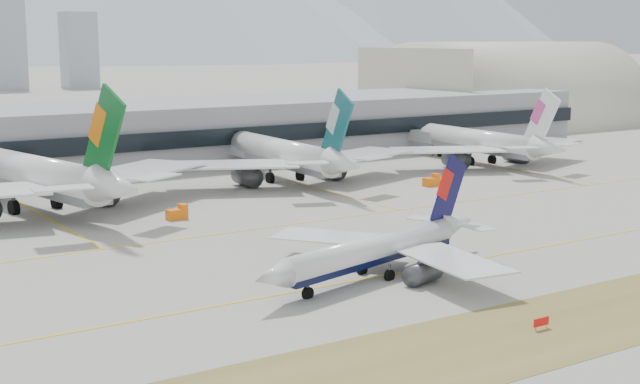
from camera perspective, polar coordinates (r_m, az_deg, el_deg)
ground at (r=127.31m, az=5.63°, el=-4.35°), size 3000.00×3000.00×0.00m
taxiing_airliner at (r=117.73m, az=3.83°, el=-3.69°), size 43.85×37.46×14.95m
widebody_eva at (r=168.32m, az=-17.66°, el=0.95°), size 67.29×66.71×24.40m
widebody_cathay at (r=194.61m, az=-2.11°, el=2.33°), size 61.07×59.83×21.80m
widebody_china_air at (r=225.14m, az=10.47°, el=3.09°), size 56.98×55.85×20.35m
terminal at (r=225.79m, az=-13.01°, el=3.56°), size 280.00×43.10×15.00m
hangar at (r=329.05m, az=11.83°, el=4.19°), size 91.00×60.00×60.00m
hold_sign_left at (r=99.73m, az=13.98°, el=-8.08°), size 2.20×0.15×1.35m
gse_c at (r=191.29m, az=7.18°, el=0.70°), size 3.55×2.00×2.60m
gse_b at (r=156.69m, az=-9.10°, el=-1.36°), size 3.55×2.00×2.60m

